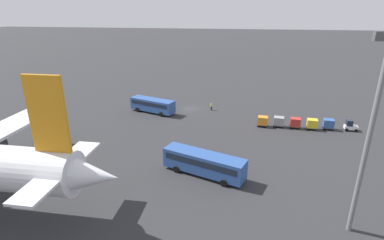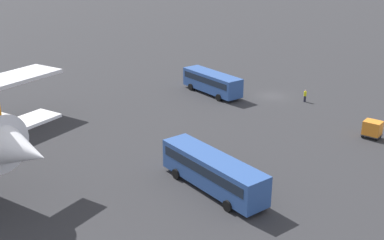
# 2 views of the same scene
# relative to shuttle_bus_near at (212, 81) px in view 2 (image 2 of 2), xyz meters

# --- Properties ---
(ground_plane) EXTENTS (600.00, 600.00, 0.00)m
(ground_plane) POSITION_rel_shuttle_bus_near_xyz_m (-7.91, -3.85, -1.88)
(ground_plane) COLOR #2D2D30
(shuttle_bus_near) EXTENTS (10.89, 6.18, 3.13)m
(shuttle_bus_near) POSITION_rel_shuttle_bus_near_xyz_m (0.00, 0.00, 0.00)
(shuttle_bus_near) COLOR #2D5199
(shuttle_bus_near) RESTS_ON ground
(shuttle_bus_far) EXTENTS (12.18, 6.56, 3.27)m
(shuttle_bus_far) POSITION_rel_shuttle_bus_near_xyz_m (-15.08, 25.05, 0.07)
(shuttle_bus_far) COLOR #2D5199
(shuttle_bus_far) RESTS_ON ground
(worker_person) EXTENTS (0.38, 0.38, 1.74)m
(worker_person) POSITION_rel_shuttle_bus_near_xyz_m (-12.93, -3.88, -1.01)
(worker_person) COLOR #1E1E2D
(worker_person) RESTS_ON ground
(cargo_cart_orange) EXTENTS (2.14, 1.86, 2.06)m
(cargo_cart_orange) POSITION_rel_shuttle_bus_near_xyz_m (-24.17, 4.61, -0.69)
(cargo_cart_orange) COLOR #38383D
(cargo_cart_orange) RESTS_ON ground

